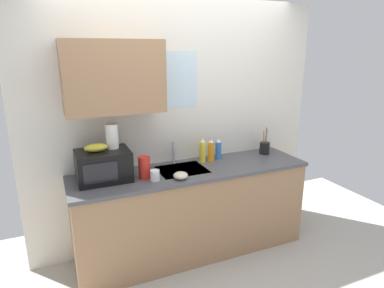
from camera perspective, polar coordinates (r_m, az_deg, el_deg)
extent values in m
cube|color=silver|center=(3.46, -2.33, 3.06)|extent=(3.10, 0.10, 2.50)
cube|color=#9E7551|center=(2.99, -13.24, 11.10)|extent=(0.85, 0.32, 0.62)
cube|color=silver|center=(3.31, -3.77, 10.79)|extent=(0.56, 0.02, 0.55)
cube|color=#9E7551|center=(3.44, 0.00, -11.57)|extent=(2.30, 0.60, 0.86)
cube|color=#4C4C51|center=(3.26, 0.00, -4.53)|extent=(2.33, 0.63, 0.03)
cube|color=#9EA0A5|center=(3.26, -1.73, -5.52)|extent=(0.46, 0.38, 0.14)
cylinder|color=#B2B5BA|center=(3.39, -3.15, -1.40)|extent=(0.03, 0.03, 0.22)
cube|color=black|center=(3.04, -14.88, -3.58)|extent=(0.46, 0.34, 0.27)
cube|color=black|center=(2.87, -15.30, -4.78)|extent=(0.28, 0.01, 0.17)
ellipsoid|color=gold|center=(2.98, -16.06, -0.61)|extent=(0.20, 0.11, 0.07)
cylinder|color=white|center=(3.03, -13.50, 1.32)|extent=(0.11, 0.11, 0.22)
cylinder|color=yellow|center=(3.41, 1.81, -1.35)|extent=(0.06, 0.06, 0.21)
cone|color=white|center=(3.38, 1.83, 0.67)|extent=(0.05, 0.05, 0.04)
cylinder|color=orange|center=(3.45, 3.28, -1.29)|extent=(0.07, 0.07, 0.20)
cone|color=white|center=(3.42, 3.31, 0.59)|extent=(0.05, 0.05, 0.04)
cylinder|color=blue|center=(3.52, 4.50, -1.09)|extent=(0.06, 0.06, 0.18)
cone|color=white|center=(3.49, 4.54, 0.63)|extent=(0.05, 0.05, 0.04)
cylinder|color=red|center=(3.02, -8.14, -3.99)|extent=(0.10, 0.10, 0.20)
cylinder|color=white|center=(2.97, -6.34, -5.33)|extent=(0.08, 0.08, 0.09)
cylinder|color=black|center=(3.77, 12.27, -0.68)|extent=(0.11, 0.11, 0.13)
cylinder|color=olive|center=(3.74, 12.16, 0.53)|extent=(0.02, 0.02, 0.22)
cylinder|color=olive|center=(3.76, 12.50, 0.89)|extent=(0.02, 0.02, 0.26)
cylinder|color=olive|center=(3.73, 12.53, 0.59)|extent=(0.03, 0.02, 0.24)
ellipsoid|color=beige|center=(2.99, -1.95, -5.39)|extent=(0.13, 0.13, 0.06)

